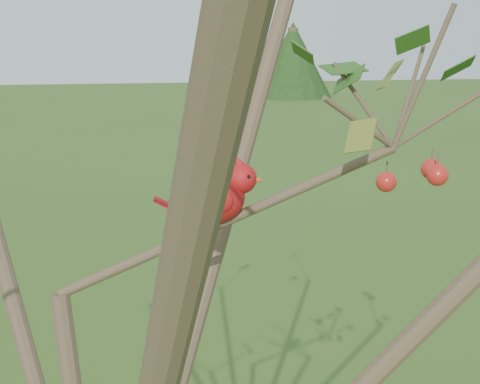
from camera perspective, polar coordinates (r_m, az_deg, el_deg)
The scene contains 3 objects.
crabapple_tree at distance 1.06m, azimuth -11.90°, elevation -2.00°, with size 2.35×2.05×2.95m.
cardinal at distance 1.18m, azimuth -2.11°, elevation -0.26°, with size 0.20×0.11×0.14m.
distant_trees at distance 24.36m, azimuth -13.51°, elevation 10.04°, with size 37.59×12.49×3.28m.
Camera 1 is at (0.02, -1.06, 2.39)m, focal length 50.00 mm.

